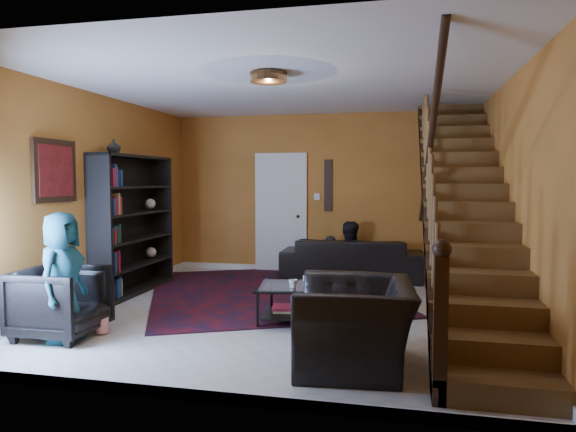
# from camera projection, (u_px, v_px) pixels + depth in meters

# --- Properties ---
(floor) EXTENTS (5.50, 5.50, 0.00)m
(floor) POSITION_uv_depth(u_px,v_px,m) (285.00, 311.00, 6.46)
(floor) COLOR beige
(floor) RESTS_ON ground
(room) EXTENTS (5.50, 5.50, 5.50)m
(room) POSITION_uv_depth(u_px,v_px,m) (221.00, 282.00, 8.04)
(room) COLOR orange
(room) RESTS_ON ground
(staircase) EXTENTS (0.95, 5.02, 3.18)m
(staircase) POSITION_uv_depth(u_px,v_px,m) (465.00, 201.00, 5.90)
(staircase) COLOR brown
(staircase) RESTS_ON floor
(bookshelf) EXTENTS (0.35, 1.80, 2.00)m
(bookshelf) POSITION_uv_depth(u_px,v_px,m) (134.00, 227.00, 7.50)
(bookshelf) COLOR black
(bookshelf) RESTS_ON floor
(door) EXTENTS (0.82, 0.05, 2.05)m
(door) POSITION_uv_depth(u_px,v_px,m) (281.00, 215.00, 9.19)
(door) COLOR silver
(door) RESTS_ON floor
(framed_picture) EXTENTS (0.04, 0.74, 0.74)m
(framed_picture) POSITION_uv_depth(u_px,v_px,m) (55.00, 171.00, 6.02)
(framed_picture) COLOR maroon
(framed_picture) RESTS_ON room
(wall_hanging) EXTENTS (0.14, 0.03, 0.90)m
(wall_hanging) POSITION_uv_depth(u_px,v_px,m) (328.00, 185.00, 8.97)
(wall_hanging) COLOR black
(wall_hanging) RESTS_ON room
(ceiling_fixture) EXTENTS (0.40, 0.40, 0.10)m
(ceiling_fixture) POSITION_uv_depth(u_px,v_px,m) (269.00, 77.00, 5.49)
(ceiling_fixture) COLOR #3F2814
(ceiling_fixture) RESTS_ON room
(rug) EXTENTS (4.51, 4.74, 0.02)m
(rug) POSITION_uv_depth(u_px,v_px,m) (267.00, 291.00, 7.54)
(rug) COLOR #440C11
(rug) RESTS_ON floor
(sofa) EXTENTS (2.32, 0.94, 0.67)m
(sofa) POSITION_uv_depth(u_px,v_px,m) (352.00, 259.00, 8.54)
(sofa) COLOR black
(sofa) RESTS_ON floor
(armchair_left) EXTENTS (0.83, 0.80, 0.74)m
(armchair_left) POSITION_uv_depth(u_px,v_px,m) (61.00, 302.00, 5.36)
(armchair_left) COLOR black
(armchair_left) RESTS_ON floor
(armchair_right) EXTENTS (1.10, 1.23, 0.75)m
(armchair_right) POSITION_uv_depth(u_px,v_px,m) (355.00, 324.00, 4.52)
(armchair_right) COLOR black
(armchair_right) RESTS_ON floor
(person_adult_a) EXTENTS (0.45, 0.33, 1.16)m
(person_adult_a) POSITION_uv_depth(u_px,v_px,m) (330.00, 269.00, 8.68)
(person_adult_a) COLOR black
(person_adult_a) RESTS_ON sofa
(person_adult_b) EXTENTS (0.73, 0.60, 1.41)m
(person_adult_b) POSITION_uv_depth(u_px,v_px,m) (348.00, 263.00, 8.61)
(person_adult_b) COLOR black
(person_adult_b) RESTS_ON sofa
(person_child) EXTENTS (0.48, 0.68, 1.32)m
(person_child) POSITION_uv_depth(u_px,v_px,m) (62.00, 277.00, 5.20)
(person_child) COLOR #194D61
(person_child) RESTS_ON armchair_left
(coffee_table) EXTENTS (1.26, 0.86, 0.44)m
(coffee_table) POSITION_uv_depth(u_px,v_px,m) (312.00, 302.00, 5.86)
(coffee_table) COLOR black
(coffee_table) RESTS_ON floor
(cup_a) EXTENTS (0.14, 0.14, 0.10)m
(cup_a) POSITION_uv_depth(u_px,v_px,m) (308.00, 279.00, 5.95)
(cup_a) COLOR #999999
(cup_a) RESTS_ON coffee_table
(cup_b) EXTENTS (0.13, 0.13, 0.09)m
(cup_b) POSITION_uv_depth(u_px,v_px,m) (293.00, 284.00, 5.70)
(cup_b) COLOR #999999
(cup_b) RESTS_ON coffee_table
(bowl) EXTENTS (0.25, 0.25, 0.06)m
(bowl) POSITION_uv_depth(u_px,v_px,m) (341.00, 282.00, 5.90)
(bowl) COLOR #999999
(bowl) RESTS_ON coffee_table
(vase) EXTENTS (0.18, 0.18, 0.19)m
(vase) POSITION_uv_depth(u_px,v_px,m) (114.00, 147.00, 6.93)
(vase) COLOR #999999
(vase) RESTS_ON bookshelf
(popcorn_bucket) EXTENTS (0.17, 0.17, 0.15)m
(popcorn_bucket) POSITION_uv_depth(u_px,v_px,m) (102.00, 325.00, 5.47)
(popcorn_bucket) COLOR red
(popcorn_bucket) RESTS_ON rug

